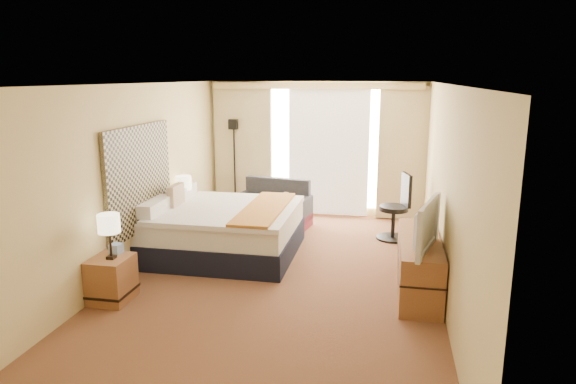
% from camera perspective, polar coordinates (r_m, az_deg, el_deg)
% --- Properties ---
extents(floor, '(4.20, 7.00, 0.02)m').
position_cam_1_polar(floor, '(7.08, -1.00, -9.64)').
color(floor, '#531A17').
rests_on(floor, ground).
extents(ceiling, '(4.20, 7.00, 0.02)m').
position_cam_1_polar(ceiling, '(6.55, -1.09, 11.90)').
color(ceiling, white).
rests_on(ceiling, wall_back).
extents(wall_back, '(4.20, 0.02, 2.60)m').
position_cam_1_polar(wall_back, '(10.09, 3.15, 4.78)').
color(wall_back, '#CFBB7E').
rests_on(wall_back, ground).
extents(wall_front, '(4.20, 0.02, 2.60)m').
position_cam_1_polar(wall_front, '(3.50, -13.42, -11.14)').
color(wall_front, '#CFBB7E').
rests_on(wall_front, ground).
extents(wall_left, '(0.02, 7.00, 2.60)m').
position_cam_1_polar(wall_left, '(7.42, -17.11, 1.33)').
color(wall_left, '#CFBB7E').
rests_on(wall_left, ground).
extents(wall_right, '(0.02, 7.00, 2.60)m').
position_cam_1_polar(wall_right, '(6.59, 17.11, -0.06)').
color(wall_right, '#CFBB7E').
rests_on(wall_right, ground).
extents(headboard, '(0.06, 1.85, 1.50)m').
position_cam_1_polar(headboard, '(7.58, -16.13, 1.47)').
color(headboard, black).
rests_on(headboard, wall_left).
extents(nightstand_left, '(0.45, 0.52, 0.55)m').
position_cam_1_polar(nightstand_left, '(6.71, -19.01, -9.13)').
color(nightstand_left, '#8E5D33').
rests_on(nightstand_left, floor).
extents(nightstand_right, '(0.45, 0.52, 0.55)m').
position_cam_1_polar(nightstand_right, '(8.84, -10.96, -3.39)').
color(nightstand_right, '#8E5D33').
rests_on(nightstand_right, floor).
extents(media_dresser, '(0.50, 1.80, 0.70)m').
position_cam_1_polar(media_dresser, '(6.83, 14.31, -7.76)').
color(media_dresser, '#8E5D33').
rests_on(media_dresser, floor).
extents(window, '(2.30, 0.02, 2.30)m').
position_cam_1_polar(window, '(10.03, 4.55, 4.83)').
color(window, white).
rests_on(window, wall_back).
extents(curtains, '(4.12, 0.19, 2.56)m').
position_cam_1_polar(curtains, '(9.97, 3.05, 5.31)').
color(curtains, beige).
rests_on(curtains, floor).
extents(bed, '(2.19, 2.00, 1.06)m').
position_cam_1_polar(bed, '(7.99, -7.21, -4.13)').
color(bed, black).
rests_on(bed, floor).
extents(loveseat, '(1.45, 0.94, 0.85)m').
position_cam_1_polar(loveseat, '(9.43, -1.67, -2.10)').
color(loveseat, maroon).
rests_on(loveseat, floor).
extents(floor_lamp, '(0.24, 0.24, 1.87)m').
position_cam_1_polar(floor_lamp, '(10.24, -6.00, 4.99)').
color(floor_lamp, black).
rests_on(floor_lamp, floor).
extents(desk_chair, '(0.55, 0.55, 1.12)m').
position_cam_1_polar(desk_chair, '(8.80, 12.04, -2.00)').
color(desk_chair, black).
rests_on(desk_chair, floor).
extents(lamp_left, '(0.26, 0.26, 0.56)m').
position_cam_1_polar(lamp_left, '(6.45, -19.29, -3.42)').
color(lamp_left, black).
rests_on(lamp_left, nightstand_left).
extents(lamp_right, '(0.26, 0.26, 0.55)m').
position_cam_1_polar(lamp_right, '(8.61, -11.52, 0.95)').
color(lamp_right, black).
rests_on(lamp_right, nightstand_right).
extents(tissue_box, '(0.15, 0.15, 0.12)m').
position_cam_1_polar(tissue_box, '(6.74, -18.55, -5.98)').
color(tissue_box, '#7E98C3').
rests_on(tissue_box, nightstand_left).
extents(telephone, '(0.21, 0.18, 0.07)m').
position_cam_1_polar(telephone, '(8.60, -10.72, -1.69)').
color(telephone, black).
rests_on(telephone, nightstand_right).
extents(television, '(0.41, 1.04, 0.60)m').
position_cam_1_polar(television, '(6.20, 14.39, -3.56)').
color(television, black).
rests_on(television, media_dresser).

